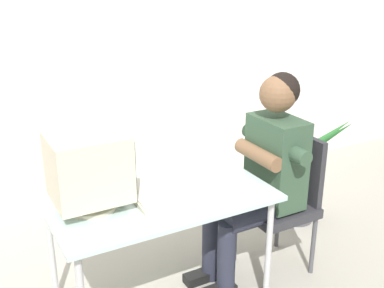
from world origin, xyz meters
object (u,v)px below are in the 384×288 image
object	(u,v)px
desk	(158,203)
office_chair	(284,196)
keyboard	(144,195)
potted_plant	(300,172)
person_seated	(263,170)
crt_monitor	(89,168)

from	to	relation	value
desk	office_chair	bearing A→B (deg)	-2.93
keyboard	potted_plant	xyz separation A→B (m)	(1.44, 0.37, -0.32)
person_seated	potted_plant	xyz separation A→B (m)	(0.67, 0.41, -0.32)
desk	potted_plant	bearing A→B (deg)	15.05
keyboard	desk	bearing A→B (deg)	5.31
person_seated	office_chair	bearing A→B (deg)	0.00
crt_monitor	keyboard	size ratio (longest dim) A/B	0.96
crt_monitor	potted_plant	xyz separation A→B (m)	(1.72, 0.34, -0.53)
crt_monitor	person_seated	distance (m)	1.07
office_chair	potted_plant	distance (m)	0.65
crt_monitor	office_chair	xyz separation A→B (m)	(1.23, -0.06, -0.43)
desk	keyboard	size ratio (longest dim) A/B	2.89
person_seated	potted_plant	world-z (taller)	person_seated
office_chair	desk	bearing A→B (deg)	177.07
crt_monitor	potted_plant	size ratio (longest dim) A/B	0.44
desk	keyboard	xyz separation A→B (m)	(-0.09, -0.01, 0.07)
desk	person_seated	bearing A→B (deg)	-3.73
crt_monitor	keyboard	xyz separation A→B (m)	(0.28, -0.03, -0.21)
keyboard	office_chair	world-z (taller)	office_chair
person_seated	crt_monitor	bearing A→B (deg)	176.52
desk	potted_plant	world-z (taller)	potted_plant
office_chair	person_seated	xyz separation A→B (m)	(-0.18, -0.00, 0.22)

